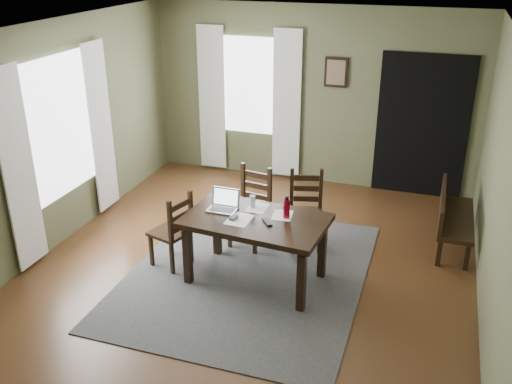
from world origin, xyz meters
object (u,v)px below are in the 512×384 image
(chair_back_right, at_px, (306,211))
(water_bottle, at_px, (286,208))
(chair_end, at_px, (173,231))
(bench, at_px, (451,214))
(dining_table, at_px, (256,226))
(chair_back_left, at_px, (251,208))
(laptop, at_px, (224,204))

(chair_back_right, xyz_separation_m, water_bottle, (-0.02, -0.85, 0.42))
(chair_end, bearing_deg, chair_back_right, 143.09)
(bench, relative_size, water_bottle, 5.06)
(dining_table, relative_size, chair_end, 1.74)
(chair_back_right, bearing_deg, chair_back_left, -179.70)
(bench, distance_m, water_bottle, 2.26)
(chair_back_left, bearing_deg, laptop, -87.82)
(chair_end, relative_size, water_bottle, 3.65)
(bench, distance_m, laptop, 2.84)
(dining_table, xyz_separation_m, water_bottle, (0.31, 0.12, 0.21))
(chair_back_right, bearing_deg, water_bottle, -105.65)
(chair_back_right, bearing_deg, dining_table, -123.09)
(water_bottle, bearing_deg, chair_back_right, 88.79)
(chair_end, xyz_separation_m, bench, (3.03, 1.52, -0.02))
(chair_back_right, height_order, water_bottle, water_bottle)
(bench, xyz_separation_m, water_bottle, (-1.72, -1.40, 0.46))
(chair_end, relative_size, chair_back_right, 0.96)
(chair_back_left, relative_size, chair_back_right, 1.03)
(laptop, distance_m, water_bottle, 0.72)
(dining_table, height_order, water_bottle, water_bottle)
(chair_back_left, height_order, laptop, chair_back_left)
(bench, bearing_deg, chair_back_left, 106.91)
(chair_end, xyz_separation_m, chair_back_left, (0.67, 0.80, 0.03))
(laptop, bearing_deg, bench, 30.27)
(chair_end, xyz_separation_m, water_bottle, (1.31, 0.12, 0.43))
(chair_back_left, xyz_separation_m, water_bottle, (0.64, -0.68, 0.40))
(chair_back_right, bearing_deg, chair_end, -158.15)
(laptop, bearing_deg, chair_back_left, 83.41)
(chair_back_right, height_order, bench, chair_back_right)
(chair_back_right, relative_size, water_bottle, 3.81)
(dining_table, bearing_deg, chair_back_right, 76.39)
(dining_table, relative_size, bench, 1.25)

